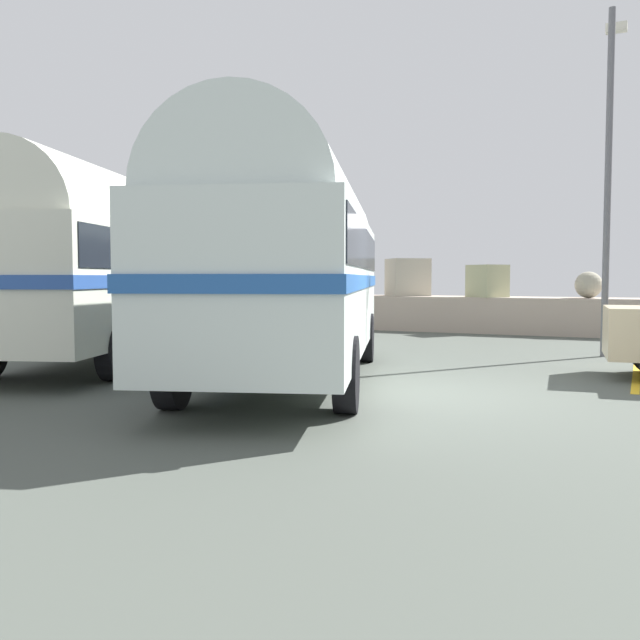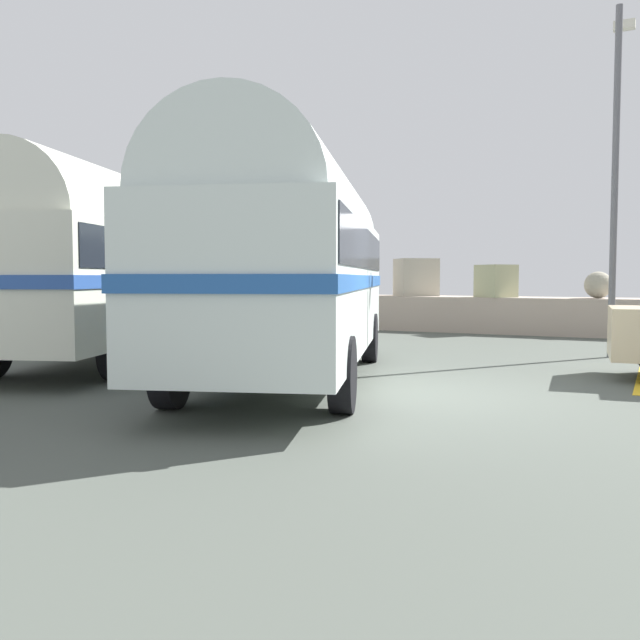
# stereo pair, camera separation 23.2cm
# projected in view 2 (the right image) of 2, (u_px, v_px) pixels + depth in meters

# --- Properties ---
(ground) EXTENTS (32.00, 26.00, 0.02)m
(ground) POSITION_uv_depth(u_px,v_px,m) (419.00, 395.00, 9.79)
(ground) COLOR #4B5149
(breakwater) EXTENTS (31.36, 1.98, 2.32)m
(breakwater) POSITION_uv_depth(u_px,v_px,m) (556.00, 312.00, 20.15)
(breakwater) COLOR #AC9B8B
(breakwater) RESTS_ON ground
(vintage_coach) EXTENTS (5.05, 8.90, 3.70)m
(vintage_coach) POSITION_uv_depth(u_px,v_px,m) (291.00, 255.00, 11.05)
(vintage_coach) COLOR black
(vintage_coach) RESTS_ON ground
(second_coach) EXTENTS (5.13, 8.89, 3.70)m
(second_coach) POSITION_uv_depth(u_px,v_px,m) (117.00, 260.00, 13.76)
(second_coach) COLOR black
(second_coach) RESTS_ON ground
(lamp_post) EXTENTS (0.44, 1.18, 7.24)m
(lamp_post) POSITION_uv_depth(u_px,v_px,m) (616.00, 165.00, 14.25)
(lamp_post) COLOR #5B5B60
(lamp_post) RESTS_ON ground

